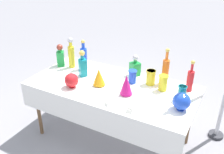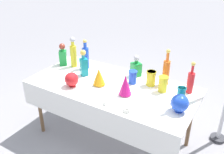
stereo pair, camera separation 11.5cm
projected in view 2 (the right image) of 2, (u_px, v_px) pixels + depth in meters
name	position (u px, v px, depth m)	size (l,w,h in m)	color
ground_plane	(112.00, 138.00, 3.14)	(40.00, 40.00, 0.00)	gray
display_table	(110.00, 91.00, 2.80)	(1.87, 0.91, 0.76)	white
tall_bottle_0	(86.00, 57.00, 3.13)	(0.08, 0.08, 0.38)	blue
tall_bottle_1	(191.00, 81.00, 2.59)	(0.07, 0.07, 0.35)	red
tall_bottle_2	(166.00, 71.00, 2.74)	(0.07, 0.07, 0.42)	orange
tall_bottle_3	(73.00, 54.00, 3.16)	(0.08, 0.08, 0.40)	yellow
square_decanter_0	(63.00, 55.00, 3.23)	(0.13, 0.13, 0.29)	#198C38
square_decanter_1	(136.00, 68.00, 2.95)	(0.14, 0.14, 0.26)	#198C38
square_decanter_2	(84.00, 64.00, 2.95)	(0.12, 0.12, 0.32)	teal
slender_vase_0	(133.00, 77.00, 2.79)	(0.10, 0.10, 0.15)	blue
slender_vase_1	(181.00, 94.00, 2.45)	(0.09, 0.09, 0.16)	teal
slender_vase_2	(151.00, 78.00, 2.75)	(0.11, 0.11, 0.17)	yellow
slender_vase_3	(163.00, 84.00, 2.63)	(0.10, 0.10, 0.18)	yellow
fluted_vase_0	(99.00, 77.00, 2.75)	(0.14, 0.14, 0.20)	orange
fluted_vase_1	(125.00, 85.00, 2.55)	(0.13, 0.13, 0.22)	#C61972
round_bowl_0	(180.00, 103.00, 2.30)	(0.17, 0.17, 0.18)	blue
round_bowl_1	(72.00, 79.00, 2.73)	(0.16, 0.16, 0.16)	red
price_tag_left	(127.00, 111.00, 2.31)	(0.05, 0.01, 0.04)	white
price_tag_center	(104.00, 104.00, 2.42)	(0.05, 0.01, 0.03)	white
price_tag_right	(126.00, 112.00, 2.30)	(0.06, 0.01, 0.03)	white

